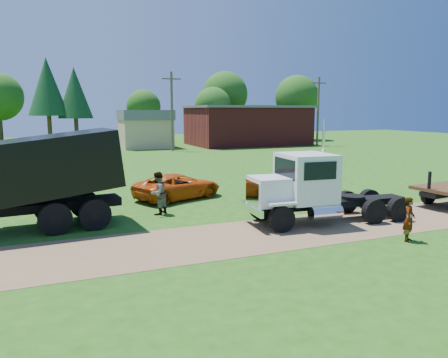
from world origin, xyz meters
name	(u,v)px	position (x,y,z in m)	size (l,w,h in m)	color
ground	(274,233)	(0.00, 0.00, 0.00)	(140.00, 140.00, 0.00)	#23480F
dirt_track	(274,233)	(0.00, 0.00, 0.01)	(120.00, 4.20, 0.01)	brown
white_semi_tractor	(308,188)	(2.01, 0.85, 1.46)	(7.21, 2.88, 4.29)	black
black_dump_truck	(10,177)	(-9.19, 4.03, 2.14)	(9.11, 3.48, 3.89)	black
orange_pickup	(178,186)	(-1.48, 7.75, 0.67)	(2.22, 4.82, 1.34)	#C34409
spectator_a	(409,219)	(3.93, -2.75, 0.79)	(0.58, 0.38, 1.59)	#999999
spectator_b	(158,193)	(-3.33, 4.70, 0.96)	(0.94, 0.73, 1.93)	#999999
brick_building	(247,125)	(18.00, 40.00, 2.66)	(15.40, 10.40, 5.30)	maroon
tan_shed	(146,129)	(4.00, 40.00, 2.42)	(6.20, 5.40, 4.70)	tan
utility_poles	(172,110)	(6.00, 35.00, 4.71)	(42.20, 0.28, 9.00)	#473428
tree_row	(146,97)	(6.53, 50.54, 6.58)	(57.70, 14.91, 11.46)	#3D2C18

